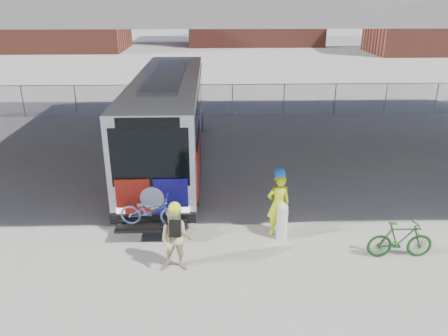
{
  "coord_description": "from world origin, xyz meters",
  "views": [
    {
      "loc": [
        -0.26,
        -12.9,
        6.64
      ],
      "look_at": [
        0.13,
        -0.31,
        1.6
      ],
      "focal_mm": 35.0,
      "sensor_mm": 36.0,
      "label": 1
    }
  ],
  "objects_px": {
    "cyclist_hivis": "(278,203)",
    "bus": "(169,112)",
    "bike_parked": "(400,240)",
    "cyclist_tan": "(176,239)",
    "bollard": "(282,220)"
  },
  "relations": [
    {
      "from": "cyclist_hivis",
      "to": "bus",
      "type": "bearing_deg",
      "value": -71.43
    },
    {
      "from": "bus",
      "to": "bike_parked",
      "type": "xyz_separation_m",
      "value": [
        6.76,
        -7.68,
        -1.58
      ]
    },
    {
      "from": "cyclist_tan",
      "to": "bike_parked",
      "type": "xyz_separation_m",
      "value": [
        5.93,
        0.4,
        -0.39
      ]
    },
    {
      "from": "bus",
      "to": "cyclist_tan",
      "type": "xyz_separation_m",
      "value": [
        0.83,
        -8.08,
        -1.19
      ]
    },
    {
      "from": "cyclist_hivis",
      "to": "bollard",
      "type": "bearing_deg",
      "value": 92.33
    },
    {
      "from": "bus",
      "to": "bike_parked",
      "type": "bearing_deg",
      "value": -48.61
    },
    {
      "from": "bus",
      "to": "bike_parked",
      "type": "distance_m",
      "value": 10.35
    },
    {
      "from": "bike_parked",
      "to": "cyclist_tan",
      "type": "bearing_deg",
      "value": 94.84
    },
    {
      "from": "bollard",
      "to": "cyclist_tan",
      "type": "bearing_deg",
      "value": -153.89
    },
    {
      "from": "bus",
      "to": "cyclist_tan",
      "type": "relative_size",
      "value": 6.68
    },
    {
      "from": "bollard",
      "to": "cyclist_tan",
      "type": "height_order",
      "value": "cyclist_tan"
    },
    {
      "from": "cyclist_hivis",
      "to": "cyclist_tan",
      "type": "height_order",
      "value": "cyclist_hivis"
    },
    {
      "from": "bike_parked",
      "to": "cyclist_hivis",
      "type": "bearing_deg",
      "value": 67.34
    },
    {
      "from": "cyclist_tan",
      "to": "bus",
      "type": "bearing_deg",
      "value": 99.28
    },
    {
      "from": "bus",
      "to": "cyclist_hivis",
      "type": "distance_m",
      "value": 7.39
    }
  ]
}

